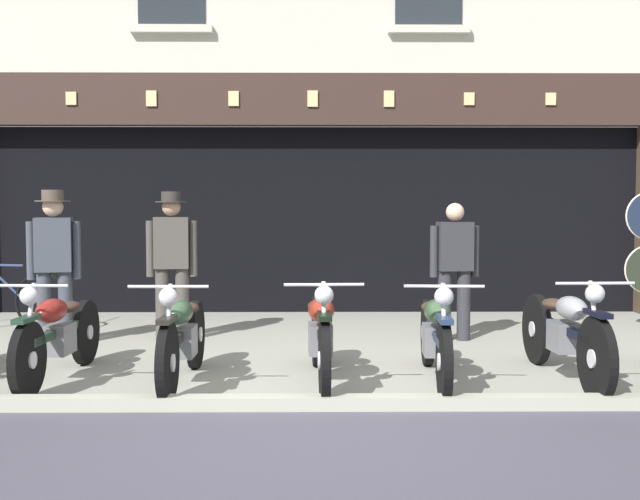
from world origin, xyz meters
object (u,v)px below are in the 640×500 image
object	(u,v)px
motorcycle_right	(565,331)
salesman_right	(454,265)
advert_board_near	(176,186)
advert_board_far	(105,183)
motorcycle_center_right	(435,334)
salesman_left	(54,259)
motorcycle_center	(320,333)
motorcycle_left	(58,333)
motorcycle_center_left	(182,335)
leaning_bicycle	(1,298)
shopkeeper_center	(172,258)

from	to	relation	value
motorcycle_right	salesman_right	world-z (taller)	salesman_right
advert_board_near	advert_board_far	size ratio (longest dim) A/B	0.93
motorcycle_center_right	salesman_left	world-z (taller)	salesman_left
motorcycle_center	advert_board_near	size ratio (longest dim) A/B	2.01
motorcycle_left	advert_board_near	distance (m)	4.56
motorcycle_center_left	leaning_bicycle	xyz separation A→B (m)	(-2.69, 2.91, -0.04)
motorcycle_center	advert_board_far	distance (m)	5.54
motorcycle_center_right	advert_board_near	size ratio (longest dim) A/B	1.99
shopkeeper_center	advert_board_near	xyz separation A→B (m)	(-0.37, 2.40, 0.85)
salesman_left	leaning_bicycle	distance (m)	1.60
motorcycle_center_left	salesman_right	distance (m)	3.44
motorcycle_right	advert_board_near	distance (m)	6.17
shopkeeper_center	salesman_right	bearing A→B (deg)	175.17
motorcycle_center	advert_board_near	distance (m)	5.06
leaning_bicycle	advert_board_near	bearing A→B (deg)	141.92
shopkeeper_center	leaning_bicycle	world-z (taller)	shopkeeper_center
motorcycle_center_right	advert_board_near	bearing A→B (deg)	-53.00
motorcycle_center_left	motorcycle_right	bearing A→B (deg)	-177.36
shopkeeper_center	motorcycle_right	bearing A→B (deg)	146.96
motorcycle_right	motorcycle_center	bearing A→B (deg)	-0.88
shopkeeper_center	advert_board_near	distance (m)	2.57
motorcycle_right	shopkeeper_center	xyz separation A→B (m)	(-3.74, 2.01, 0.49)
motorcycle_center_right	motorcycle_center_left	bearing A→B (deg)	4.87
advert_board_far	salesman_left	bearing A→B (deg)	-86.63
motorcycle_center_left	advert_board_far	size ratio (longest dim) A/B	1.78
salesman_left	advert_board_near	bearing A→B (deg)	-116.98
motorcycle_center_left	leaning_bicycle	bearing A→B (deg)	-46.53
motorcycle_left	motorcycle_center_right	size ratio (longest dim) A/B	0.97
motorcycle_left	motorcycle_center_left	world-z (taller)	motorcycle_center_left
salesman_left	advert_board_near	world-z (taller)	advert_board_near
motorcycle_center_right	salesman_right	bearing A→B (deg)	-101.47
motorcycle_center	salesman_right	world-z (taller)	salesman_right
motorcycle_center	motorcycle_center_right	distance (m)	0.99
motorcycle_center	advert_board_far	world-z (taller)	advert_board_far
shopkeeper_center	salesman_right	xyz separation A→B (m)	(3.15, -0.00, -0.08)
motorcycle_center_left	salesman_left	xyz separation A→B (m)	(-1.67, 1.81, 0.52)
leaning_bicycle	motorcycle_center_left	bearing A→B (deg)	53.82
advert_board_far	salesman_right	bearing A→B (deg)	-27.97
motorcycle_right	shopkeeper_center	bearing A→B (deg)	-30.33
salesman_left	advert_board_near	distance (m)	2.95
advert_board_near	motorcycle_center_left	bearing A→B (deg)	-79.51
shopkeeper_center	leaning_bicycle	size ratio (longest dim) A/B	0.94
motorcycle_right	advert_board_far	size ratio (longest dim) A/B	1.93
shopkeeper_center	leaning_bicycle	xyz separation A→B (m)	(-2.22, 0.80, -0.54)
motorcycle_center	shopkeeper_center	bearing A→B (deg)	-53.60
leaning_bicycle	salesman_left	bearing A→B (deg)	53.78
motorcycle_center_left	motorcycle_right	size ratio (longest dim) A/B	0.92
motorcycle_right	motorcycle_left	bearing A→B (deg)	-2.88
motorcycle_center_right	salesman_left	size ratio (longest dim) A/B	1.20
motorcycle_center	advert_board_near	world-z (taller)	advert_board_near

